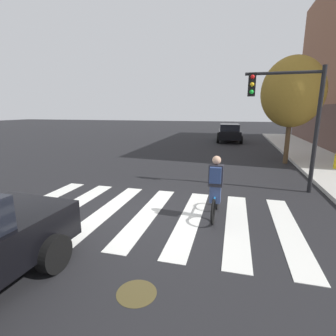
# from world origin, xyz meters

# --- Properties ---
(ground_plane) EXTENTS (120.00, 120.00, 0.00)m
(ground_plane) POSITION_xyz_m (0.00, 0.00, 0.00)
(ground_plane) COLOR black
(crosswalk_stripes) EXTENTS (7.73, 4.13, 0.01)m
(crosswalk_stripes) POSITION_xyz_m (0.18, 0.00, 0.01)
(crosswalk_stripes) COLOR silver
(crosswalk_stripes) RESTS_ON ground
(manhole_cover) EXTENTS (0.64, 0.64, 0.01)m
(manhole_cover) POSITION_xyz_m (1.04, -2.97, 0.00)
(manhole_cover) COLOR #473D1E
(manhole_cover) RESTS_ON ground
(sedan_mid) EXTENTS (2.35, 4.67, 1.58)m
(sedan_mid) POSITION_xyz_m (1.92, 17.59, 0.82)
(sedan_mid) COLOR black
(sedan_mid) RESTS_ON ground
(cyclist) EXTENTS (0.37, 1.71, 1.69)m
(cyclist) POSITION_xyz_m (1.99, 0.23, 0.84)
(cyclist) COLOR black
(cyclist) RESTS_ON ground
(traffic_light_near) EXTENTS (2.47, 0.28, 4.20)m
(traffic_light_near) POSITION_xyz_m (4.19, 3.25, 2.86)
(traffic_light_near) COLOR black
(traffic_light_near) RESTS_ON ground
(street_tree_near) EXTENTS (3.07, 3.07, 5.47)m
(street_tree_near) POSITION_xyz_m (5.12, 8.39, 3.69)
(street_tree_near) COLOR #4C3823
(street_tree_near) RESTS_ON ground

